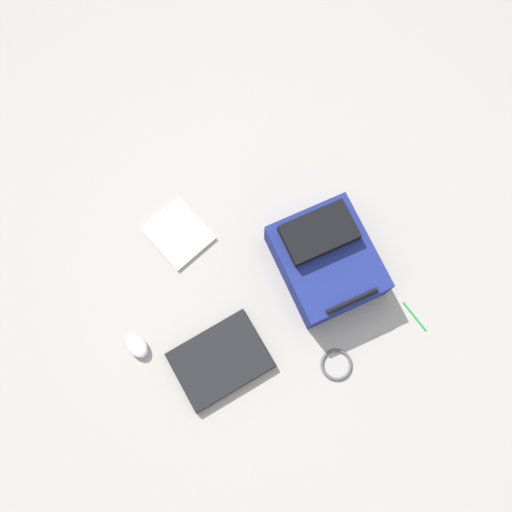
{
  "coord_description": "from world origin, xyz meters",
  "views": [
    {
      "loc": [
        0.2,
        0.42,
        1.97
      ],
      "look_at": [
        -0.05,
        -0.03,
        0.02
      ],
      "focal_mm": 37.53,
      "sensor_mm": 36.0,
      "label": 1
    }
  ],
  "objects_px": {
    "book_comic": "(178,234)",
    "computer_mouse": "(137,346)",
    "laptop": "(220,360)",
    "pen_black": "(415,316)",
    "backpack": "(326,259)",
    "cable_coil": "(336,365)"
  },
  "relations": [
    {
      "from": "book_comic",
      "to": "computer_mouse",
      "type": "relative_size",
      "value": 2.68
    },
    {
      "from": "backpack",
      "to": "laptop",
      "type": "distance_m",
      "value": 0.53
    },
    {
      "from": "backpack",
      "to": "computer_mouse",
      "type": "distance_m",
      "value": 0.75
    },
    {
      "from": "computer_mouse",
      "to": "backpack",
      "type": "bearing_deg",
      "value": 163.34
    },
    {
      "from": "backpack",
      "to": "cable_coil",
      "type": "relative_size",
      "value": 3.56
    },
    {
      "from": "pen_black",
      "to": "laptop",
      "type": "bearing_deg",
      "value": -15.87
    },
    {
      "from": "computer_mouse",
      "to": "pen_black",
      "type": "xyz_separation_m",
      "value": [
        -0.95,
        0.39,
        -0.02
      ]
    },
    {
      "from": "book_comic",
      "to": "computer_mouse",
      "type": "distance_m",
      "value": 0.45
    },
    {
      "from": "book_comic",
      "to": "computer_mouse",
      "type": "bearing_deg",
      "value": 44.4
    },
    {
      "from": "backpack",
      "to": "laptop",
      "type": "xyz_separation_m",
      "value": [
        0.51,
        0.13,
        -0.07
      ]
    },
    {
      "from": "laptop",
      "to": "book_comic",
      "type": "bearing_deg",
      "value": -98.9
    },
    {
      "from": "backpack",
      "to": "book_comic",
      "type": "relative_size",
      "value": 1.55
    },
    {
      "from": "book_comic",
      "to": "cable_coil",
      "type": "height_order",
      "value": "book_comic"
    },
    {
      "from": "laptop",
      "to": "computer_mouse",
      "type": "relative_size",
      "value": 3.43
    },
    {
      "from": "laptop",
      "to": "pen_black",
      "type": "bearing_deg",
      "value": 164.13
    },
    {
      "from": "backpack",
      "to": "book_comic",
      "type": "bearing_deg",
      "value": -40.56
    },
    {
      "from": "backpack",
      "to": "pen_black",
      "type": "distance_m",
      "value": 0.4
    },
    {
      "from": "cable_coil",
      "to": "pen_black",
      "type": "xyz_separation_m",
      "value": [
        -0.34,
        -0.01,
        -0.0
      ]
    },
    {
      "from": "laptop",
      "to": "cable_coil",
      "type": "bearing_deg",
      "value": 149.35
    },
    {
      "from": "computer_mouse",
      "to": "cable_coil",
      "type": "bearing_deg",
      "value": 133.82
    },
    {
      "from": "book_comic",
      "to": "cable_coil",
      "type": "relative_size",
      "value": 2.29
    },
    {
      "from": "laptop",
      "to": "computer_mouse",
      "type": "distance_m",
      "value": 0.31
    }
  ]
}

